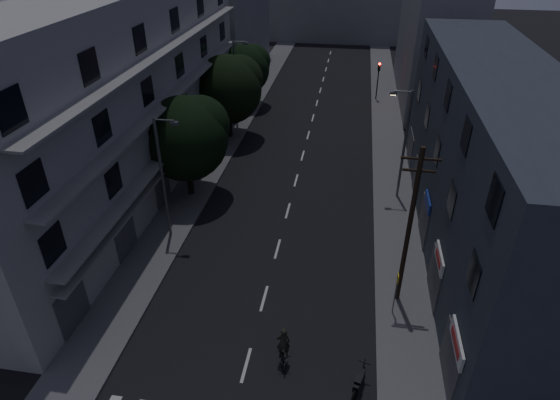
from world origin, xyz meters
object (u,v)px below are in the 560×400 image
(utility_pole, at_px, (409,226))
(cyclist, at_px, (283,351))
(motorcycle, at_px, (359,382))
(bus_stop_sign, at_px, (396,287))

(utility_pole, height_order, cyclist, utility_pole)
(motorcycle, relative_size, cyclist, 0.86)
(bus_stop_sign, xyz_separation_m, motorcycle, (-1.68, -4.92, -1.40))
(motorcycle, distance_m, cyclist, 3.64)
(bus_stop_sign, height_order, motorcycle, bus_stop_sign)
(utility_pole, relative_size, cyclist, 4.12)
(cyclist, bearing_deg, utility_pole, 28.28)
(utility_pole, bearing_deg, cyclist, -137.07)
(bus_stop_sign, xyz_separation_m, cyclist, (-5.18, -3.96, -1.15))
(bus_stop_sign, bearing_deg, cyclist, -142.62)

